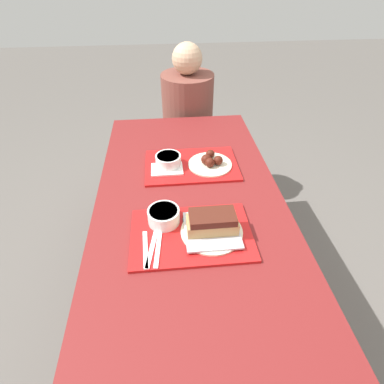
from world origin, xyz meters
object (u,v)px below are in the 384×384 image
(bowl_coleslaw_near, at_px, (164,215))
(brisket_sandwich_plate, at_px, (212,225))
(person_seated_across, at_px, (188,106))
(bowl_coleslaw_far, at_px, (168,160))
(wings_plate_far, at_px, (210,162))
(tray_near, at_px, (192,235))
(tray_far, at_px, (192,165))

(bowl_coleslaw_near, bearing_deg, brisket_sandwich_plate, -22.74)
(person_seated_across, bearing_deg, bowl_coleslaw_far, -101.64)
(wings_plate_far, bearing_deg, tray_near, -106.86)
(tray_near, distance_m, person_seated_across, 1.23)
(bowl_coleslaw_far, height_order, person_seated_across, person_seated_across)
(tray_far, bearing_deg, tray_near, -95.52)
(tray_near, distance_m, wings_plate_far, 0.46)
(bowl_coleslaw_far, xyz_separation_m, person_seated_across, (0.16, 0.77, -0.06))
(bowl_coleslaw_near, bearing_deg, tray_near, -36.32)
(bowl_coleslaw_near, bearing_deg, bowl_coleslaw_far, 85.33)
(tray_near, distance_m, brisket_sandwich_plate, 0.09)
(tray_near, xyz_separation_m, tray_far, (0.04, 0.46, 0.00))
(tray_near, height_order, bowl_coleslaw_near, bowl_coleslaw_near)
(brisket_sandwich_plate, bearing_deg, bowl_coleslaw_near, 157.26)
(brisket_sandwich_plate, bearing_deg, bowl_coleslaw_far, 107.53)
(bowl_coleslaw_near, xyz_separation_m, wings_plate_far, (0.23, 0.37, -0.01))
(tray_far, height_order, wings_plate_far, wings_plate_far)
(brisket_sandwich_plate, height_order, person_seated_across, person_seated_across)
(tray_near, bearing_deg, brisket_sandwich_plate, -0.06)
(wings_plate_far, bearing_deg, person_seated_across, 93.17)
(bowl_coleslaw_near, distance_m, person_seated_across, 1.17)
(bowl_coleslaw_near, height_order, brisket_sandwich_plate, brisket_sandwich_plate)
(tray_near, distance_m, bowl_coleslaw_far, 0.46)
(wings_plate_far, relative_size, person_seated_across, 0.30)
(tray_near, bearing_deg, bowl_coleslaw_near, 143.68)
(brisket_sandwich_plate, distance_m, person_seated_across, 1.23)
(tray_near, relative_size, bowl_coleslaw_near, 3.68)
(wings_plate_far, xyz_separation_m, person_seated_across, (-0.04, 0.79, -0.05))
(tray_far, xyz_separation_m, brisket_sandwich_plate, (0.03, -0.46, 0.04))
(tray_far, distance_m, wings_plate_far, 0.09)
(tray_near, xyz_separation_m, brisket_sandwich_plate, (0.08, -0.00, 0.04))
(tray_near, bearing_deg, bowl_coleslaw_far, 98.55)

